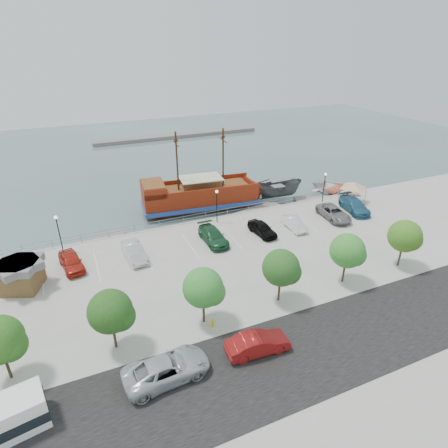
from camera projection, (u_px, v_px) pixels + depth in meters
name	position (u px, v px, depth m)	size (l,w,h in m)	color
ground	(239.00, 254.00, 41.94)	(160.00, 160.00, 0.00)	#455959
land_slab	(378.00, 400.00, 24.54)	(100.00, 58.00, 1.20)	#A4A397
street	(331.00, 342.00, 28.37)	(100.00, 8.00, 0.04)	black
sidewalk	(288.00, 297.00, 33.28)	(100.00, 4.00, 0.05)	#A2A19B
seawall_railing	(213.00, 214.00, 47.65)	(50.00, 0.06, 1.00)	gray
far_shore	(178.00, 136.00, 90.42)	(40.00, 3.00, 0.80)	slate
pirate_ship	(209.00, 195.00, 52.39)	(18.55, 6.70, 11.58)	maroon
patrol_boat	(278.00, 191.00, 55.13)	(2.67, 7.09, 2.74)	#45484A
speedboat	(337.00, 191.00, 56.92)	(5.64, 7.89, 1.63)	white
dock_west	(99.00, 240.00, 44.38)	(6.36, 1.82, 0.36)	slate
dock_mid	(259.00, 210.00, 52.05)	(6.88, 1.97, 0.39)	gray
dock_east	(317.00, 199.00, 55.54)	(6.65, 1.90, 0.38)	gray
shed	(20.00, 274.00, 33.88)	(4.47, 4.47, 2.83)	brown
canopy_tent	(354.00, 182.00, 51.22)	(4.85, 4.85, 3.41)	slate
street_van	(167.00, 368.00, 25.11)	(2.72, 5.90, 1.64)	#B6BBC1
street_sedan	(258.00, 344.00, 27.20)	(1.66, 4.75, 1.57)	maroon
fire_hydrant	(212.00, 322.00, 29.73)	(0.28, 0.28, 0.79)	#DDBC09
lamp_post_left	(58.00, 227.00, 39.08)	(0.36, 0.36, 4.28)	black
lamp_post_mid	(217.00, 200.00, 45.50)	(0.36, 0.36, 4.28)	black
lamp_post_right	(325.00, 182.00, 51.21)	(0.36, 0.36, 4.28)	black
tree_a	(1.00, 341.00, 23.96)	(3.30, 3.20, 5.00)	#473321
tree_b	(113.00, 313.00, 26.46)	(3.30, 3.20, 5.00)	#473321
tree_c	(205.00, 289.00, 28.95)	(3.30, 3.20, 5.00)	#473321
tree_d	(283.00, 269.00, 31.45)	(3.30, 3.20, 5.00)	#473321
tree_e	(349.00, 252.00, 33.95)	(3.30, 3.20, 5.00)	#473321
tree_f	(406.00, 237.00, 36.44)	(3.30, 3.20, 5.00)	#473321
parked_car_a	(71.00, 262.00, 37.14)	(1.86, 4.61, 1.57)	#B12517
parked_car_b	(134.00, 252.00, 38.84)	(1.67, 4.80, 1.58)	silver
parked_car_d	(213.00, 236.00, 41.94)	(2.15, 5.30, 1.54)	#1E4E2E
parked_car_e	(262.00, 229.00, 43.61)	(1.76, 4.37, 1.49)	black
parked_car_f	(294.00, 223.00, 45.01)	(1.45, 4.17, 1.37)	white
parked_car_g	(334.00, 213.00, 47.46)	(2.50, 5.42, 1.51)	gray
parked_car_h	(354.00, 205.00, 49.44)	(2.31, 5.67, 1.65)	#285F7F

